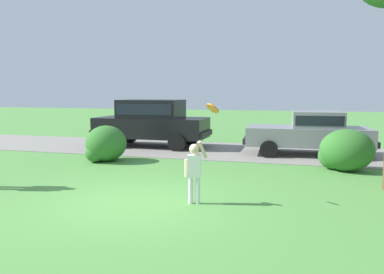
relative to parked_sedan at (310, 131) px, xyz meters
The scene contains 8 objects.
ground_plane 7.97m from the parked_sedan, 116.86° to the right, with size 80.00×80.00×0.00m, color #518E42.
driveway_strip 3.68m from the parked_sedan, behind, with size 28.00×4.40×0.02m, color gray.
shrub_near_tree 7.09m from the parked_sedan, 154.32° to the right, with size 1.31×1.33×1.16m.
shrub_centre_left 2.68m from the parked_sedan, 70.82° to the right, with size 1.51×1.23×1.20m.
parked_sedan is the anchor object (origin of this frame).
parked_suv 6.20m from the parked_sedan, behind, with size 4.72×2.13×1.92m.
child_thrower 7.21m from the parked_sedan, 108.94° to the right, with size 0.43×0.32×1.29m.
frisbee 6.98m from the parked_sedan, 107.06° to the right, with size 0.32×0.25×0.28m.
Camera 1 is at (3.25, -6.90, 2.23)m, focal length 35.56 mm.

